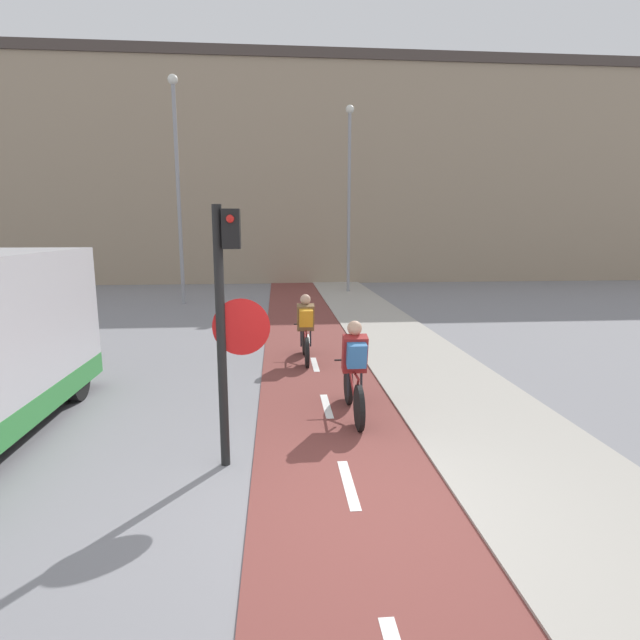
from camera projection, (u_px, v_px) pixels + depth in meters
ground_plane at (355, 510)px, 5.08m from camera, size 120.00×120.00×0.00m
bike_lane at (355, 509)px, 5.08m from camera, size 2.18×60.00×0.02m
sidewalk_strip at (570, 498)px, 5.26m from camera, size 2.40×60.00×0.05m
building_row_background at (290, 175)px, 27.57m from camera, size 60.00×5.20×11.51m
traffic_light_pole at (228, 309)px, 5.74m from camera, size 0.67×0.26×3.09m
street_lamp_far at (177, 171)px, 18.20m from camera, size 0.36×0.36×8.21m
street_lamp_sidewalk at (349, 183)px, 21.63m from camera, size 0.36×0.36×7.98m
cyclist_near at (354, 372)px, 7.47m from camera, size 0.46×1.75×1.49m
cyclist_far at (306, 330)px, 10.65m from camera, size 0.46×1.68×1.46m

